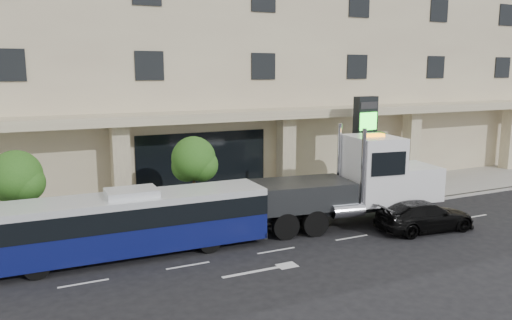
{
  "coord_description": "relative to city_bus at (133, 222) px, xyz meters",
  "views": [
    {
      "loc": [
        -9.65,
        -19.8,
        7.67
      ],
      "look_at": [
        0.68,
        2.0,
        3.4
      ],
      "focal_mm": 35.0,
      "sensor_mm": 36.0,
      "label": 1
    }
  ],
  "objects": [
    {
      "name": "city_bus",
      "position": [
        0.0,
        0.0,
        0.0
      ],
      "size": [
        11.44,
        2.63,
        2.89
      ],
      "rotation": [
        0.0,
        0.0,
        -0.02
      ],
      "color": "black",
      "rests_on": "ground"
    },
    {
      "name": "tow_truck",
      "position": [
        11.1,
        -0.31,
        0.61
      ],
      "size": [
        11.15,
        4.0,
        5.04
      ],
      "rotation": [
        0.0,
        0.0,
        -0.14
      ],
      "color": "#2D3033",
      "rests_on": "ground"
    },
    {
      "name": "black_sedan",
      "position": [
        13.57,
        -2.69,
        -0.73
      ],
      "size": [
        5.22,
        2.51,
        1.47
      ],
      "primitive_type": "imported",
      "rotation": [
        0.0,
        0.0,
        1.48
      ],
      "color": "black",
      "rests_on": "ground"
    },
    {
      "name": "ground",
      "position": [
        5.71,
        -0.58,
        -1.47
      ],
      "size": [
        120.0,
        120.0,
        0.0
      ],
      "primitive_type": "plane",
      "color": "black",
      "rests_on": "ground"
    },
    {
      "name": "tree_right",
      "position": [
        15.24,
        3.01,
        1.57
      ],
      "size": [
        2.1,
        2.0,
        4.04
      ],
      "color": "#422B19",
      "rests_on": "sidewalk"
    },
    {
      "name": "tree_left",
      "position": [
        -4.26,
        3.01,
        1.64
      ],
      "size": [
        2.27,
        2.2,
        4.22
      ],
      "color": "#422B19",
      "rests_on": "sidewalk"
    },
    {
      "name": "sidewalk",
      "position": [
        5.71,
        4.42,
        -1.39
      ],
      "size": [
        120.0,
        6.0,
        0.15
      ],
      "primitive_type": "cube",
      "color": "gray",
      "rests_on": "ground"
    },
    {
      "name": "signage_pylon",
      "position": [
        14.34,
        3.22,
        1.79
      ],
      "size": [
        1.59,
        0.77,
        6.11
      ],
      "rotation": [
        0.0,
        0.0,
        0.14
      ],
      "color": "black",
      "rests_on": "sidewalk"
    },
    {
      "name": "convention_center",
      "position": [
        5.71,
        14.85,
        8.5
      ],
      "size": [
        60.0,
        17.6,
        20.0
      ],
      "color": "tan",
      "rests_on": "ground"
    },
    {
      "name": "curb",
      "position": [
        5.71,
        1.42,
        -1.39
      ],
      "size": [
        120.0,
        0.3,
        0.15
      ],
      "primitive_type": "cube",
      "color": "gray",
      "rests_on": "ground"
    },
    {
      "name": "tree_mid",
      "position": [
        3.74,
        3.01,
        1.79
      ],
      "size": [
        2.28,
        2.2,
        4.38
      ],
      "color": "#422B19",
      "rests_on": "sidewalk"
    }
  ]
}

